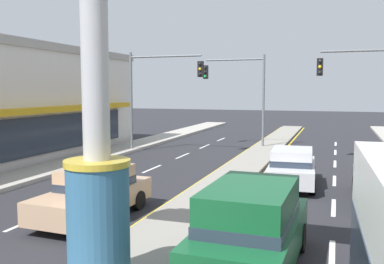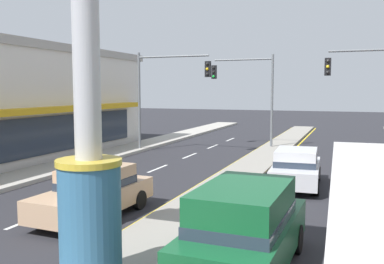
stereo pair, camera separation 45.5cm
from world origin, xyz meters
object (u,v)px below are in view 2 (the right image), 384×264
object	(u,v)px
sedan_near_left_lane	(95,192)
traffic_light_median_far	(250,85)
traffic_light_left_side	(164,84)
sedan_near_right_lane	(296,167)
suv_far_right_lane	(245,227)
district_sign	(87,91)

from	to	relation	value
sedan_near_left_lane	traffic_light_median_far	bearing A→B (deg)	87.42
traffic_light_left_side	sedan_near_right_lane	xyz separation A→B (m)	(8.84, -6.69, -3.46)
suv_far_right_lane	district_sign	bearing A→B (deg)	-145.10
district_sign	suv_far_right_lane	xyz separation A→B (m)	(2.62, 1.83, -2.88)
sedan_near_right_lane	traffic_light_left_side	bearing A→B (deg)	142.89
district_sign	sedan_near_left_lane	bearing A→B (deg)	122.81
district_sign	sedan_near_left_lane	world-z (taller)	district_sign
traffic_light_left_side	traffic_light_median_far	bearing A→B (deg)	43.50
traffic_light_median_far	sedan_near_right_lane	world-z (taller)	traffic_light_median_far
traffic_light_median_far	sedan_near_left_lane	size ratio (longest dim) A/B	1.42
traffic_light_left_side	sedan_near_right_lane	bearing A→B (deg)	-37.11
traffic_light_left_side	traffic_light_median_far	size ratio (longest dim) A/B	1.00
sedan_near_right_lane	sedan_near_left_lane	xyz separation A→B (m)	(-5.25, -6.34, 0.00)
district_sign	sedan_near_right_lane	bearing A→B (deg)	75.83
district_sign	traffic_light_left_side	size ratio (longest dim) A/B	1.21
traffic_light_left_side	district_sign	bearing A→B (deg)	-70.04
traffic_light_median_far	suv_far_right_lane	world-z (taller)	traffic_light_median_far
sedan_near_left_lane	suv_far_right_lane	bearing A→B (deg)	-23.11
traffic_light_left_side	suv_far_right_lane	size ratio (longest dim) A/B	1.33
traffic_light_left_side	sedan_near_right_lane	distance (m)	11.61
sedan_near_right_lane	sedan_near_left_lane	bearing A→B (deg)	-129.61
district_sign	suv_far_right_lane	distance (m)	4.30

